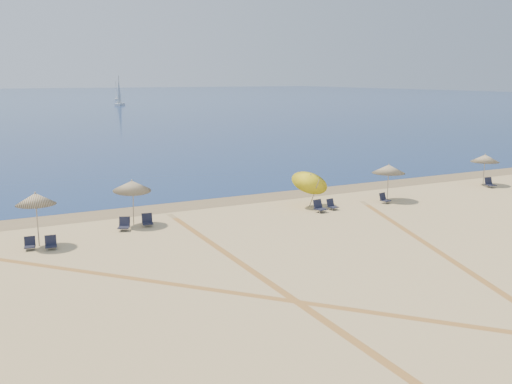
% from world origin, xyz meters
% --- Properties ---
extents(ocean, '(500.00, 500.00, 0.00)m').
position_xyz_m(ocean, '(0.00, 225.00, 0.01)').
color(ocean, '#0C2151').
rests_on(ocean, ground).
extents(wet_sand, '(500.00, 500.00, 0.00)m').
position_xyz_m(wet_sand, '(0.00, 24.00, 0.00)').
color(wet_sand, olive).
rests_on(wet_sand, ground).
extents(umbrella_1, '(1.87, 1.87, 2.66)m').
position_xyz_m(umbrella_1, '(-12.30, 18.85, 2.31)').
color(umbrella_1, gray).
rests_on(umbrella_1, ground).
extents(umbrella_2, '(2.06, 2.10, 2.57)m').
position_xyz_m(umbrella_2, '(-7.20, 20.67, 2.19)').
color(umbrella_2, gray).
rests_on(umbrella_2, ground).
extents(umbrella_3, '(2.30, 2.28, 2.55)m').
position_xyz_m(umbrella_3, '(3.87, 20.10, 1.74)').
color(umbrella_3, gray).
rests_on(umbrella_3, ground).
extents(umbrella_4, '(2.17, 2.17, 2.43)m').
position_xyz_m(umbrella_4, '(9.39, 19.36, 2.08)').
color(umbrella_4, gray).
rests_on(umbrella_4, ground).
extents(umbrella_5, '(2.09, 2.09, 2.36)m').
position_xyz_m(umbrella_5, '(19.38, 20.35, 2.01)').
color(umbrella_5, gray).
rests_on(umbrella_5, ground).
extents(chair_1, '(0.57, 0.65, 0.60)m').
position_xyz_m(chair_1, '(-12.74, 18.45, 0.26)').
color(chair_1, black).
rests_on(chair_1, ground).
extents(chair_2, '(0.58, 0.66, 0.63)m').
position_xyz_m(chair_2, '(-11.85, 18.08, 0.28)').
color(chair_2, black).
rests_on(chair_2, ground).
extents(chair_3, '(0.80, 0.85, 0.69)m').
position_xyz_m(chair_3, '(-7.93, 19.84, 0.30)').
color(chair_3, black).
rests_on(chair_3, ground).
extents(chair_4, '(0.67, 0.75, 0.68)m').
position_xyz_m(chair_4, '(-6.59, 20.10, 0.30)').
color(chair_4, black).
rests_on(chair_4, ground).
extents(chair_5, '(0.70, 0.79, 0.73)m').
position_xyz_m(chair_5, '(3.57, 18.62, 0.32)').
color(chair_5, black).
rests_on(chair_5, ground).
extents(chair_6, '(0.62, 0.69, 0.64)m').
position_xyz_m(chair_6, '(4.61, 18.82, 0.28)').
color(chair_6, black).
rests_on(chair_6, ground).
extents(chair_7, '(0.65, 0.72, 0.64)m').
position_xyz_m(chair_7, '(8.66, 18.80, 0.28)').
color(chair_7, black).
rests_on(chair_7, ground).
extents(chair_8, '(0.68, 0.77, 0.73)m').
position_xyz_m(chair_8, '(19.01, 19.44, 0.32)').
color(chair_8, black).
rests_on(chair_8, ground).
extents(sailboat_0, '(4.05, 5.58, 8.37)m').
position_xyz_m(sailboat_0, '(24.18, 153.10, 2.53)').
color(sailboat_0, white).
rests_on(sailboat_0, ocean).
extents(sailboat_1, '(2.15, 4.50, 6.49)m').
position_xyz_m(sailboat_1, '(32.73, 193.17, 1.96)').
color(sailboat_1, white).
rests_on(sailboat_1, ocean).
extents(tire_tracks, '(47.98, 41.94, 0.00)m').
position_xyz_m(tire_tracks, '(-2.89, 7.75, 0.00)').
color(tire_tracks, tan).
rests_on(tire_tracks, ground).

